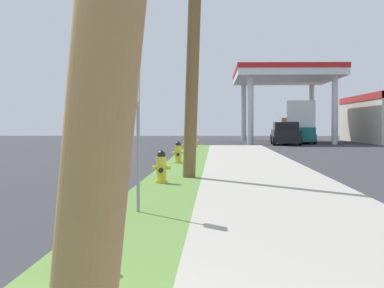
% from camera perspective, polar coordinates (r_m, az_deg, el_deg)
% --- Properties ---
extents(fire_hydrant_nearest, '(0.42, 0.38, 0.74)m').
position_cam_1_polar(fire_hydrant_nearest, '(6.89, -9.23, -6.95)').
color(fire_hydrant_nearest, yellow).
rests_on(fire_hydrant_nearest, grass_verge).
extents(fire_hydrant_second, '(0.42, 0.38, 0.74)m').
position_cam_1_polar(fire_hydrant_second, '(16.02, -2.50, -2.02)').
color(fire_hydrant_second, yellow).
rests_on(fire_hydrant_second, grass_verge).
extents(fire_hydrant_third, '(0.42, 0.37, 0.74)m').
position_cam_1_polar(fire_hydrant_third, '(24.05, -1.13, -0.78)').
color(fire_hydrant_third, yellow).
rests_on(fire_hydrant_third, grass_verge).
extents(fire_hydrant_fourth, '(0.42, 0.37, 0.74)m').
position_cam_1_polar(fire_hydrant_fourth, '(32.66, -0.42, -0.13)').
color(fire_hydrant_fourth, yellow).
rests_on(fire_hydrant_fourth, grass_verge).
extents(fire_hydrant_fifth, '(0.42, 0.38, 0.74)m').
position_cam_1_polar(fire_hydrant_fifth, '(40.86, 0.26, 0.23)').
color(fire_hydrant_fifth, yellow).
rests_on(fire_hydrant_fifth, grass_verge).
extents(street_sign_post, '(0.05, 0.36, 2.12)m').
position_cam_1_polar(street_sign_post, '(10.76, -4.41, 2.52)').
color(street_sign_post, gray).
rests_on(street_sign_post, grass_verge).
extents(gas_station_canopy, '(14.99, 16.07, 5.72)m').
position_cam_1_polar(gas_station_canopy, '(56.84, 13.97, 2.78)').
color(gas_station_canopy, silver).
rests_on(gas_station_canopy, ground).
extents(car_black_by_near_pump, '(2.09, 4.57, 1.57)m').
position_cam_1_polar(car_black_by_near_pump, '(48.79, 7.64, 0.77)').
color(car_black_by_near_pump, black).
rests_on(car_black_by_near_pump, ground).
extents(car_silver_by_far_pump, '(2.12, 4.58, 1.57)m').
position_cam_1_polar(car_silver_by_far_pump, '(55.80, 7.44, 0.89)').
color(car_silver_by_far_pump, '#BCBCC1').
rests_on(car_silver_by_far_pump, ground).
extents(truck_tan_at_forecourt, '(2.20, 5.43, 1.97)m').
position_cam_1_polar(truck_tan_at_forecourt, '(63.25, 7.94, 1.15)').
color(truck_tan_at_forecourt, tan).
rests_on(truck_tan_at_forecourt, ground).
extents(truck_teal_on_apron, '(2.66, 6.56, 3.11)m').
position_cam_1_polar(truck_teal_on_apron, '(52.67, 8.79, 1.67)').
color(truck_teal_on_apron, '#197075').
rests_on(truck_teal_on_apron, ground).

